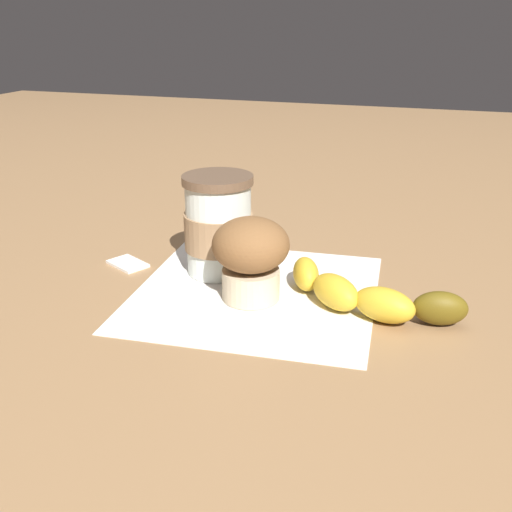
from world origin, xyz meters
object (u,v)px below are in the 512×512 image
muffin (254,255)px  sugar_packet (128,262)px  coffee_cup (219,226)px  banana (363,295)px

muffin → sugar_packet: size_ratio=1.82×
coffee_cup → sugar_packet: coffee_cup is taller
coffee_cup → banana: (0.18, -0.05, -0.04)m
muffin → banana: size_ratio=0.46×
muffin → sugar_packet: bearing=167.0°
sugar_packet → banana: bearing=-6.3°
muffin → banana: (0.12, 0.01, -0.03)m
muffin → coffee_cup: bearing=137.3°
coffee_cup → muffin: size_ratio=1.30×
sugar_packet → muffin: bearing=-13.0°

